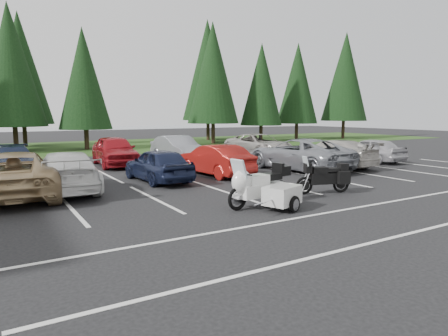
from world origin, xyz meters
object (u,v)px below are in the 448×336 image
car_far_3 (178,149)px  cargo_trailer (282,198)px  car_near_7 (332,153)px  car_far_2 (115,151)px  car_near_3 (67,172)px  car_near_4 (158,165)px  car_far_1 (14,160)px  car_far_4 (259,145)px  car_near_5 (215,160)px  car_near_2 (15,174)px  car_near_8 (371,150)px  adventure_motorcycle (323,174)px  car_near_6 (299,154)px  touring_motorcycle (260,181)px

car_far_3 → cargo_trailer: (-2.33, -12.69, -0.40)m
car_near_7 → car_far_2: car_far_2 is taller
car_near_3 → car_near_4: (3.75, 0.40, -0.03)m
car_far_1 → car_far_2: (5.04, 0.69, 0.16)m
car_far_1 → car_far_4: car_far_4 is taller
car_near_5 → car_near_3: bearing=-0.1°
car_near_2 → car_near_4: car_near_2 is taller
car_near_8 → car_far_3: car_far_3 is taller
car_far_4 → adventure_motorcycle: bearing=-118.2°
car_near_4 → cargo_trailer: (1.29, -6.76, -0.34)m
car_far_4 → car_near_6: bearing=-111.6°
car_near_2 → car_near_5: 8.42m
car_near_6 → car_far_4: (2.30, 6.67, -0.06)m
car_near_4 → car_far_3: bearing=-124.6°
car_near_7 → car_near_8: size_ratio=1.22×
car_near_7 → adventure_motorcycle: car_near_7 is taller
car_near_5 → car_far_3: size_ratio=0.94×
car_far_1 → car_near_4: bearing=-46.0°
car_far_4 → car_near_7: bearing=-92.5°
car_far_4 → cargo_trailer: car_far_4 is taller
car_near_3 → car_near_8: size_ratio=1.23×
car_near_8 → car_far_4: size_ratio=0.77×
car_near_6 → car_near_7: bearing=174.6°
car_near_5 → car_far_1: 9.62m
car_near_3 → car_near_7: bearing=-175.2°
car_near_4 → car_near_8: car_near_4 is taller
car_far_2 → car_near_6: bearing=-36.9°
car_near_6 → touring_motorcycle: bearing=35.8°
car_far_2 → car_far_4: 9.93m
car_near_2 → car_near_8: size_ratio=1.36×
touring_motorcycle → car_far_2: bearing=86.9°
car_far_3 → car_near_4: bearing=-123.0°
car_far_3 → touring_motorcycle: touring_motorcycle is taller
car_near_8 → car_near_2: bearing=2.1°
car_near_6 → adventure_motorcycle: car_near_6 is taller
touring_motorcycle → car_near_5: bearing=64.4°
car_far_2 → cargo_trailer: 12.97m
car_far_1 → car_near_2: bearing=-92.5°
car_near_8 → car_near_6: bearing=5.1°
car_far_2 → adventure_motorcycle: size_ratio=2.13×
car_near_6 → car_near_2: bearing=-4.3°
car_near_7 → cargo_trailer: 10.59m
cargo_trailer → adventure_motorcycle: bearing=2.3°
car_near_7 → touring_motorcycle: touring_motorcycle is taller
car_near_4 → touring_motorcycle: 6.07m
car_near_6 → adventure_motorcycle: bearing=52.1°
car_far_3 → car_far_4: 6.19m
car_near_7 → car_far_1: car_near_7 is taller
car_far_1 → car_far_3: car_far_3 is taller
car_near_2 → car_far_4: 16.69m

